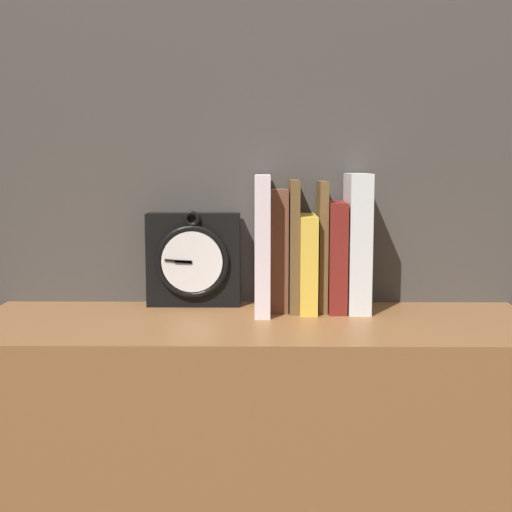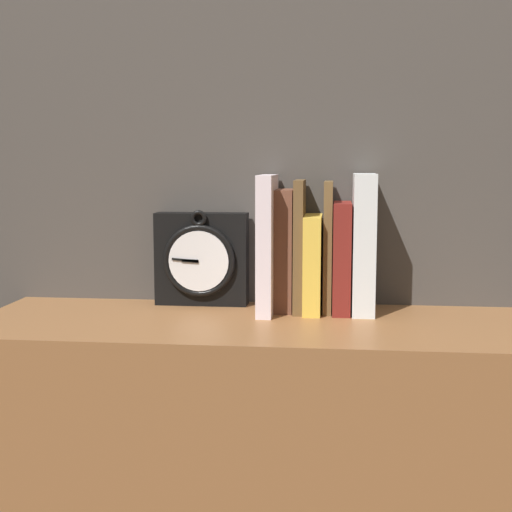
{
  "view_description": "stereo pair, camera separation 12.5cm",
  "coord_description": "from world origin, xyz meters",
  "px_view_note": "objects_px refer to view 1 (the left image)",
  "views": [
    {
      "loc": [
        0.01,
        -1.24,
        1.02
      ],
      "look_at": [
        0.0,
        0.0,
        0.86
      ],
      "focal_mm": 50.0,
      "sensor_mm": 36.0,
      "label": 1
    },
    {
      "loc": [
        0.14,
        -1.23,
        1.02
      ],
      "look_at": [
        0.0,
        0.0,
        0.86
      ],
      "focal_mm": 50.0,
      "sensor_mm": 36.0,
      "label": 2
    }
  ],
  "objects_px": {
    "book_slot1_brown": "(279,250)",
    "book_slot6_white": "(357,242)",
    "book_slot2_brown": "(294,245)",
    "clock": "(193,260)",
    "book_slot0_white": "(263,244)",
    "book_slot3_yellow": "(307,263)",
    "book_slot4_brown": "(322,246)",
    "book_slot5_maroon": "(336,256)"
  },
  "relations": [
    {
      "from": "book_slot3_yellow",
      "to": "book_slot6_white",
      "type": "bearing_deg",
      "value": 1.19
    },
    {
      "from": "book_slot0_white",
      "to": "book_slot5_maroon",
      "type": "bearing_deg",
      "value": 6.49
    },
    {
      "from": "book_slot3_yellow",
      "to": "book_slot4_brown",
      "type": "height_order",
      "value": "book_slot4_brown"
    },
    {
      "from": "book_slot0_white",
      "to": "book_slot6_white",
      "type": "xyz_separation_m",
      "value": [
        0.18,
        0.01,
        0.0
      ]
    },
    {
      "from": "book_slot0_white",
      "to": "book_slot3_yellow",
      "type": "bearing_deg",
      "value": 8.08
    },
    {
      "from": "book_slot1_brown",
      "to": "book_slot2_brown",
      "type": "xyz_separation_m",
      "value": [
        0.03,
        -0.01,
        0.01
      ]
    },
    {
      "from": "book_slot2_brown",
      "to": "book_slot4_brown",
      "type": "xyz_separation_m",
      "value": [
        0.05,
        0.0,
        -0.0
      ]
    },
    {
      "from": "book_slot2_brown",
      "to": "book_slot3_yellow",
      "type": "height_order",
      "value": "book_slot2_brown"
    },
    {
      "from": "book_slot1_brown",
      "to": "book_slot6_white",
      "type": "xyz_separation_m",
      "value": [
        0.15,
        -0.01,
        0.01
      ]
    },
    {
      "from": "clock",
      "to": "book_slot0_white",
      "type": "relative_size",
      "value": 0.74
    },
    {
      "from": "book_slot0_white",
      "to": "book_slot4_brown",
      "type": "bearing_deg",
      "value": 11.27
    },
    {
      "from": "book_slot2_brown",
      "to": "book_slot3_yellow",
      "type": "distance_m",
      "value": 0.04
    },
    {
      "from": "book_slot1_brown",
      "to": "book_slot2_brown",
      "type": "bearing_deg",
      "value": -11.24
    },
    {
      "from": "book_slot6_white",
      "to": "book_slot5_maroon",
      "type": "bearing_deg",
      "value": 177.36
    },
    {
      "from": "book_slot1_brown",
      "to": "book_slot5_maroon",
      "type": "distance_m",
      "value": 0.11
    },
    {
      "from": "clock",
      "to": "book_slot4_brown",
      "type": "height_order",
      "value": "book_slot4_brown"
    },
    {
      "from": "book_slot1_brown",
      "to": "book_slot0_white",
      "type": "bearing_deg",
      "value": -143.04
    },
    {
      "from": "clock",
      "to": "book_slot6_white",
      "type": "distance_m",
      "value": 0.32
    },
    {
      "from": "book_slot4_brown",
      "to": "clock",
      "type": "bearing_deg",
      "value": 173.91
    },
    {
      "from": "book_slot2_brown",
      "to": "book_slot5_maroon",
      "type": "bearing_deg",
      "value": -1.36
    },
    {
      "from": "book_slot3_yellow",
      "to": "book_slot6_white",
      "type": "xyz_separation_m",
      "value": [
        0.09,
        0.0,
        0.04
      ]
    },
    {
      "from": "book_slot4_brown",
      "to": "book_slot0_white",
      "type": "bearing_deg",
      "value": -168.73
    },
    {
      "from": "book_slot0_white",
      "to": "book_slot4_brown",
      "type": "relative_size",
      "value": 1.05
    },
    {
      "from": "book_slot1_brown",
      "to": "book_slot4_brown",
      "type": "distance_m",
      "value": 0.08
    },
    {
      "from": "clock",
      "to": "book_slot3_yellow",
      "type": "xyz_separation_m",
      "value": [
        0.22,
        -0.04,
        -0.0
      ]
    },
    {
      "from": "book_slot6_white",
      "to": "book_slot3_yellow",
      "type": "bearing_deg",
      "value": -178.81
    },
    {
      "from": "book_slot2_brown",
      "to": "book_slot5_maroon",
      "type": "relative_size",
      "value": 1.2
    },
    {
      "from": "book_slot0_white",
      "to": "book_slot2_brown",
      "type": "height_order",
      "value": "book_slot0_white"
    },
    {
      "from": "book_slot1_brown",
      "to": "book_slot6_white",
      "type": "relative_size",
      "value": 0.88
    },
    {
      "from": "book_slot4_brown",
      "to": "book_slot5_maroon",
      "type": "distance_m",
      "value": 0.03
    },
    {
      "from": "book_slot0_white",
      "to": "book_slot4_brown",
      "type": "height_order",
      "value": "book_slot0_white"
    },
    {
      "from": "book_slot3_yellow",
      "to": "book_slot4_brown",
      "type": "distance_m",
      "value": 0.04
    },
    {
      "from": "book_slot0_white",
      "to": "book_slot4_brown",
      "type": "distance_m",
      "value": 0.12
    },
    {
      "from": "clock",
      "to": "book_slot2_brown",
      "type": "distance_m",
      "value": 0.2
    },
    {
      "from": "book_slot1_brown",
      "to": "clock",
      "type": "bearing_deg",
      "value": 171.23
    },
    {
      "from": "clock",
      "to": "book_slot3_yellow",
      "type": "relative_size",
      "value": 1.04
    },
    {
      "from": "book_slot1_brown",
      "to": "book_slot5_maroon",
      "type": "bearing_deg",
      "value": -3.96
    },
    {
      "from": "book_slot0_white",
      "to": "book_slot5_maroon",
      "type": "xyz_separation_m",
      "value": [
        0.14,
        0.02,
        -0.03
      ]
    },
    {
      "from": "book_slot1_brown",
      "to": "book_slot3_yellow",
      "type": "relative_size",
      "value": 1.26
    },
    {
      "from": "book_slot4_brown",
      "to": "book_slot5_maroon",
      "type": "xyz_separation_m",
      "value": [
        0.03,
        -0.01,
        -0.02
      ]
    },
    {
      "from": "clock",
      "to": "book_slot0_white",
      "type": "distance_m",
      "value": 0.15
    },
    {
      "from": "clock",
      "to": "book_slot0_white",
      "type": "height_order",
      "value": "book_slot0_white"
    }
  ]
}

